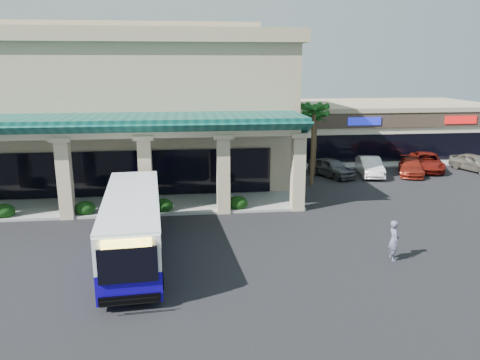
{
  "coord_description": "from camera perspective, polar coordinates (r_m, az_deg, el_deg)",
  "views": [
    {
      "loc": [
        -0.74,
        -21.49,
        8.63
      ],
      "look_at": [
        2.38,
        4.28,
        2.2
      ],
      "focal_mm": 35.0,
      "sensor_mm": 36.0,
      "label": 1
    }
  ],
  "objects": [
    {
      "name": "arcade",
      "position": [
        29.78,
        -20.89,
        1.8
      ],
      "size": [
        30.0,
        6.2,
        5.7
      ],
      "primitive_type": null,
      "color": "#0B453E",
      "rests_on": "ground"
    },
    {
      "name": "car_silver",
      "position": [
        37.58,
        11.11,
        1.52
      ],
      "size": [
        3.36,
        4.63,
        1.46
      ],
      "primitive_type": "imported",
      "rotation": [
        0.0,
        0.0,
        0.43
      ],
      "color": "#4A4B4D",
      "rests_on": "ground"
    },
    {
      "name": "broadleaf_tree",
      "position": [
        41.79,
        4.56,
        5.3
      ],
      "size": [
        2.6,
        2.6,
        4.81
      ],
      "primitive_type": null,
      "color": "black",
      "rests_on": "ground"
    },
    {
      "name": "car_gray",
      "position": [
        42.07,
        21.76,
        2.09
      ],
      "size": [
        4.09,
        5.76,
        1.46
      ],
      "primitive_type": "imported",
      "rotation": [
        0.0,
        0.0,
        -0.36
      ],
      "color": "maroon",
      "rests_on": "ground"
    },
    {
      "name": "car_red",
      "position": [
        39.89,
        20.12,
        1.51
      ],
      "size": [
        3.38,
        4.8,
        1.29
      ],
      "primitive_type": "imported",
      "rotation": [
        0.0,
        0.0,
        -0.39
      ],
      "color": "maroon",
      "rests_on": "ground"
    },
    {
      "name": "car_extra",
      "position": [
        43.38,
        26.72,
        1.91
      ],
      "size": [
        2.93,
        4.56,
        1.45
      ],
      "primitive_type": "imported",
      "rotation": [
        0.0,
        0.0,
        0.31
      ],
      "color": "slate",
      "rests_on": "ground"
    },
    {
      "name": "ground",
      "position": [
        23.17,
        -4.63,
        -8.0
      ],
      "size": [
        110.0,
        110.0,
        0.0
      ],
      "primitive_type": "plane",
      "color": "black"
    },
    {
      "name": "palm_1",
      "position": [
        37.38,
        9.11,
        4.92
      ],
      "size": [
        2.4,
        2.4,
        5.8
      ],
      "primitive_type": null,
      "color": "#124614",
      "rests_on": "ground"
    },
    {
      "name": "main_building",
      "position": [
        38.3,
        -18.03,
        8.82
      ],
      "size": [
        30.8,
        14.8,
        11.35
      ],
      "primitive_type": null,
      "color": "tan",
      "rests_on": "ground"
    },
    {
      "name": "palm_0",
      "position": [
        34.2,
        8.89,
        4.78
      ],
      "size": [
        2.4,
        2.4,
        6.6
      ],
      "primitive_type": null,
      "color": "#124614",
      "rests_on": "ground"
    },
    {
      "name": "car_white",
      "position": [
        38.56,
        15.54,
        1.59
      ],
      "size": [
        2.36,
        4.7,
        1.48
      ],
      "primitive_type": "imported",
      "rotation": [
        0.0,
        0.0,
        -0.18
      ],
      "color": "white",
      "rests_on": "ground"
    },
    {
      "name": "pedestrian",
      "position": [
        22.32,
        18.23,
        -7.0
      ],
      "size": [
        0.47,
        0.7,
        1.87
      ],
      "primitive_type": "imported",
      "rotation": [
        0.0,
        0.0,
        1.53
      ],
      "color": "slate",
      "rests_on": "ground"
    },
    {
      "name": "strip_mall",
      "position": [
        49.59,
        15.45,
        6.25
      ],
      "size": [
        22.5,
        12.5,
        4.9
      ],
      "primitive_type": null,
      "color": "beige",
      "rests_on": "ground"
    },
    {
      "name": "transit_bus",
      "position": [
        21.84,
        -12.92,
        -5.6
      ],
      "size": [
        3.14,
        10.64,
        2.93
      ],
      "primitive_type": null,
      "rotation": [
        0.0,
        0.0,
        0.07
      ],
      "color": "#1102A1",
      "rests_on": "ground"
    }
  ]
}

